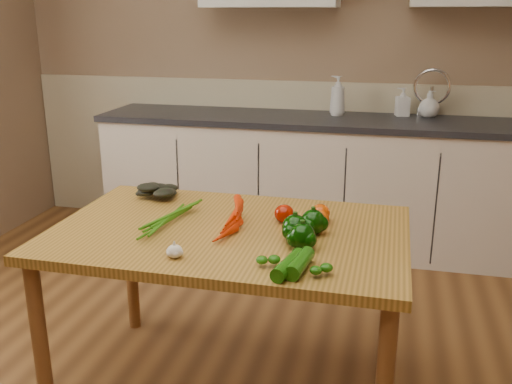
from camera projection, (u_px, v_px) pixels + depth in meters
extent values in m
cube|color=#8D7055|center=(289.00, 52.00, 4.04)|extent=(4.00, 0.02, 2.60)
cube|color=#C1B391|center=(287.00, 156.00, 4.24)|extent=(3.98, 0.03, 1.10)
cube|color=beige|center=(307.00, 184.00, 3.96)|extent=(2.80, 0.60, 0.86)
cube|color=#29292E|center=(309.00, 120.00, 3.83)|extent=(2.84, 0.64, 0.04)
cube|color=#99999E|center=(430.00, 131.00, 3.66)|extent=(0.55, 0.42, 0.10)
cylinder|color=silver|center=(431.00, 99.00, 3.78)|extent=(0.02, 0.02, 0.24)
cube|color=#AF7C33|center=(229.00, 233.00, 2.26)|extent=(1.39, 0.90, 0.04)
cylinder|color=brown|center=(41.00, 347.00, 2.16)|extent=(0.06, 0.06, 0.71)
cylinder|color=brown|center=(131.00, 264.00, 2.87)|extent=(0.06, 0.06, 0.71)
cylinder|color=brown|center=(389.00, 292.00, 2.59)|extent=(0.06, 0.06, 0.71)
imported|color=silver|center=(338.00, 96.00, 3.83)|extent=(0.13, 0.13, 0.26)
imported|color=silver|center=(403.00, 102.00, 3.82)|extent=(0.10, 0.10, 0.19)
imported|color=silver|center=(429.00, 104.00, 3.78)|extent=(0.14, 0.14, 0.17)
ellipsoid|color=white|center=(175.00, 251.00, 1.98)|extent=(0.06, 0.06, 0.05)
sphere|color=black|center=(295.00, 228.00, 2.12)|extent=(0.10, 0.10, 0.10)
sphere|color=black|center=(313.00, 222.00, 2.19)|extent=(0.10, 0.10, 0.10)
sphere|color=black|center=(302.00, 236.00, 2.05)|extent=(0.10, 0.10, 0.10)
ellipsoid|color=#911302|center=(284.00, 213.00, 2.32)|extent=(0.08, 0.08, 0.07)
ellipsoid|color=#C33E04|center=(320.00, 213.00, 2.32)|extent=(0.08, 0.08, 0.07)
ellipsoid|color=#C33E04|center=(321.00, 218.00, 2.28)|extent=(0.06, 0.06, 0.06)
cylinder|color=#154C08|center=(300.00, 263.00, 1.88)|extent=(0.08, 0.19, 0.05)
cylinder|color=#154C08|center=(288.00, 265.00, 1.87)|extent=(0.09, 0.20, 0.05)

